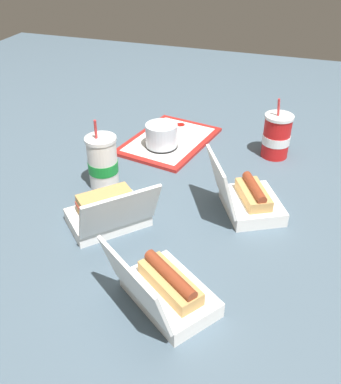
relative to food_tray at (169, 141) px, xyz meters
name	(u,v)px	position (x,y,z in m)	size (l,w,h in m)	color
ground_plane	(159,196)	(0.35, 0.09, -0.01)	(3.20, 3.20, 0.00)	#4C6070
food_tray	(169,141)	(0.00, 0.00, 0.00)	(0.41, 0.32, 0.01)	red
cake_container	(162,136)	(0.06, -0.01, 0.05)	(0.12, 0.12, 0.09)	black
ketchup_cup	(181,127)	(-0.08, 0.02, 0.02)	(0.04, 0.04, 0.02)	white
napkin_stack	(161,137)	(0.00, -0.04, 0.01)	(0.10, 0.10, 0.00)	white
plastic_fork	(191,133)	(-0.07, 0.06, 0.01)	(0.11, 0.01, 0.01)	white
clamshell_hotdog_front	(249,199)	(0.34, 0.35, 0.03)	(0.25, 0.26, 0.18)	white
clamshell_sandwich_back	(109,212)	(0.52, 0.00, 0.04)	(0.28, 0.28, 0.17)	white
clamshell_hotdog_corner	(166,290)	(0.74, 0.24, 0.03)	(0.26, 0.27, 0.17)	white
soda_cup_corner	(276,136)	(-0.02, 0.38, 0.07)	(0.10, 0.10, 0.21)	red
soda_cup_front	(102,164)	(0.35, -0.10, 0.08)	(0.09, 0.09, 0.23)	white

